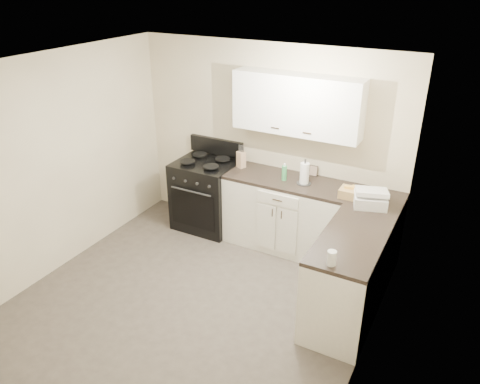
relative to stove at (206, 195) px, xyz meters
The scene contains 21 objects.
floor 1.72m from the stove, 62.89° to the right, with size 3.60×3.60×0.00m, color #473F38.
ceiling 2.63m from the stove, 62.89° to the right, with size 3.60×3.60×0.00m, color white.
wall_back 1.14m from the stove, 23.29° to the left, with size 3.60×3.60×0.00m, color beige.
wall_right 3.05m from the stove, 30.00° to the right, with size 3.60×3.60×0.00m, color beige.
wall_left 1.97m from the stove, 125.32° to the right, with size 3.60×3.60×0.00m, color beige.
wall_front 3.45m from the stove, 77.02° to the right, with size 3.60×3.60×0.00m, color beige.
base_cabinets_back 1.18m from the stove, ahead, with size 1.55×0.60×0.90m, color silver.
base_cabinets_right 2.34m from the stove, 15.49° to the right, with size 0.60×1.90×0.90m, color silver.
countertop_back 1.27m from the stove, ahead, with size 1.55×0.60×0.04m, color black.
countertop_right 2.38m from the stove, 15.49° to the right, with size 0.60×1.90×0.04m, color black.
upper_cabinets 1.82m from the stove, ahead, with size 1.55×0.30×0.70m, color white.
stove is the anchor object (origin of this frame).
knife_block 0.77m from the stove, 11.43° to the left, with size 0.10×0.09×0.21m, color tan.
paper_towel 1.52m from the stove, ahead, with size 0.11×0.11×0.26m, color white.
soap_bottle 1.27m from the stove, ahead, with size 0.06×0.06×0.18m, color #3A9952.
picture_frame 1.53m from the stove, 11.48° to the left, with size 0.11×0.01×0.13m, color black.
wicker_basket 2.09m from the stove, ahead, with size 0.31×0.20×0.10m, color #A5854E.
countertop_grill 2.30m from the stove, ahead, with size 0.34×0.32×0.13m, color white.
glass_jar 2.71m from the stove, 33.70° to the right, with size 0.08×0.08×0.14m, color silver.
oven_mitt_near 2.21m from the stove, 28.89° to the right, with size 0.02×0.15×0.25m, color black.
oven_mitt_far 2.16m from the stove, 26.32° to the right, with size 0.02×0.13×0.22m, color black.
Camera 1 is at (2.36, -3.37, 3.28)m, focal length 35.00 mm.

